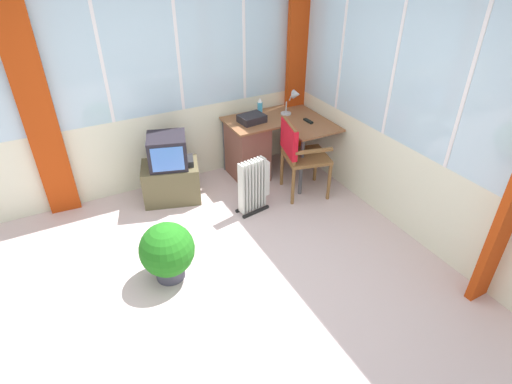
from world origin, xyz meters
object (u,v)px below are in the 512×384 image
Objects in this scene: desk_lamp at (294,99)px; space_heater at (254,185)px; potted_plant at (167,251)px; desk at (252,147)px; tv_on_stand at (170,172)px; wooden_armchair at (297,149)px; paper_tray at (252,118)px; spray_bottle at (260,107)px; tv_remote at (308,121)px.

desk_lamp reaches higher than space_heater.
desk is at bearing 40.72° from potted_plant.
potted_plant is at bearing -109.32° from tv_on_stand.
wooden_armchair reaches higher than desk.
space_heater is (-0.34, -0.71, -0.46)m from paper_tray.
desk_lamp is at bearing -2.97° from desk.
tv_remote is at bearing -49.64° from spray_bottle.
wooden_armchair is 0.66m from space_heater.
tv_on_stand is (-1.08, -0.05, -0.04)m from desk.
desk_lamp is at bearing 0.81° from tv_on_stand.
desk is 0.52m from spray_bottle.
tv_remote is 1.75m from tv_on_stand.
desk is at bearing 177.03° from desk_lamp.
paper_tray is at bearing 149.71° from tv_remote.
tv_remote is at bearing 41.62° from wooden_armchair.
potted_plant is at bearing -158.03° from tv_remote.
space_heater is at bearing -160.16° from tv_remote.
spray_bottle is at bearing 40.51° from potted_plant.
space_heater is 1.32m from potted_plant.
desk is 0.79m from desk_lamp.
space_heater is at bearing -115.02° from desk.
tv_remote is 0.16× the size of wooden_armchair.
desk_lamp is 0.35× the size of wooden_armchair.
wooden_armchair is (0.26, -0.62, 0.20)m from desk.
tv_remote reaches higher than desk.
potted_plant is (-2.09, -1.27, -0.64)m from desk_lamp.
tv_on_stand is at bearing 138.55° from space_heater.
potted_plant is (-1.18, -0.59, -0.02)m from space_heater.
space_heater is at bearing -171.81° from wooden_armchair.
potted_plant is at bearing -148.67° from desk_lamp.
desk is 2.04× the size of potted_plant.
desk_lamp is 1.75m from tv_on_stand.
desk reaches higher than potted_plant.
tv_on_stand is (-1.28, -0.22, -0.48)m from spray_bottle.
tv_remote reaches higher than space_heater.
space_heater is 1.12× the size of potted_plant.
wooden_armchair is at bearing -67.87° from paper_tray.
space_heater is (-0.33, -0.71, -0.08)m from desk.
potted_plant is at bearing -153.37° from space_heater.
desk is 5.37× the size of spray_bottle.
paper_tray is 0.53× the size of potted_plant.
desk is 0.38m from paper_tray.
desk_lamp is 1.09× the size of paper_tray.
tv_remote is (0.61, -0.31, 0.35)m from desk.
spray_bottle is (-0.41, 0.48, 0.09)m from tv_remote.
wooden_armchair is at bearing -117.92° from desk_lamp.
tv_on_stand is (-1.34, 0.57, -0.24)m from wooden_armchair.
tv_remote is 0.69× the size of spray_bottle.
desk_lamp is 1.51× the size of spray_bottle.
wooden_armchair is at bearing -141.39° from tv_remote.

